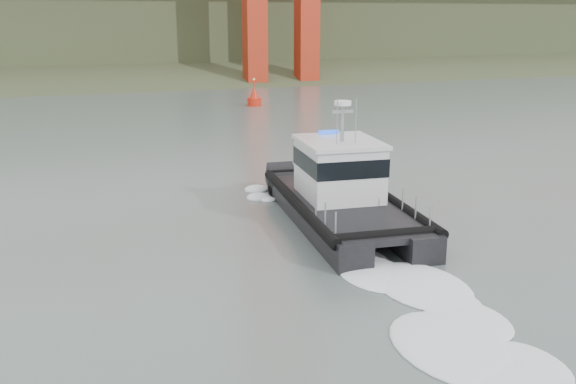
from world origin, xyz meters
The scene contains 4 objects.
ground centered at (0.00, 0.00, 0.00)m, with size 400.00×400.00×0.00m, color #45534D.
headlands centered at (0.00, 125.50, 7.05)m, with size 500.00×105.36×27.12m.
patrol_boat centered at (3.30, 11.79, 1.54)m, with size 5.73×13.00×6.13m.
nav_buoy centered at (11.39, 53.56, 0.86)m, with size 1.56×1.56×3.26m.
Camera 1 is at (-9.22, -15.67, 9.77)m, focal length 40.00 mm.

